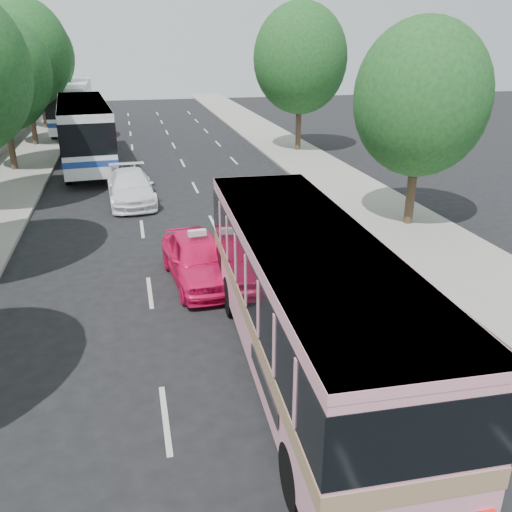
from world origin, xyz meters
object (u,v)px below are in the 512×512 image
object	(u,v)px
pink_taxi	(198,259)
tour_coach_rear	(72,102)
white_pickup	(131,187)
tour_coach_front	(84,127)
pink_bus	(306,290)

from	to	relation	value
pink_taxi	tour_coach_rear	bearing A→B (deg)	95.18
pink_taxi	white_pickup	bearing A→B (deg)	95.71
white_pickup	tour_coach_front	size ratio (longest dim) A/B	0.39
pink_bus	white_pickup	bearing A→B (deg)	105.05
pink_taxi	pink_bus	bearing A→B (deg)	-78.95
pink_bus	tour_coach_front	world-z (taller)	tour_coach_front
pink_bus	white_pickup	xyz separation A→B (m)	(-3.50, 15.06, -1.36)
white_pickup	tour_coach_front	bearing A→B (deg)	102.28
pink_bus	pink_taxi	xyz separation A→B (m)	(-1.64, 5.56, -1.32)
pink_bus	tour_coach_rear	distance (m)	38.28
tour_coach_front	tour_coach_rear	world-z (taller)	tour_coach_rear
pink_bus	tour_coach_front	bearing A→B (deg)	105.87
tour_coach_front	pink_taxi	bearing A→B (deg)	-81.95
pink_taxi	tour_coach_rear	world-z (taller)	tour_coach_rear
pink_taxi	white_pickup	world-z (taller)	pink_taxi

